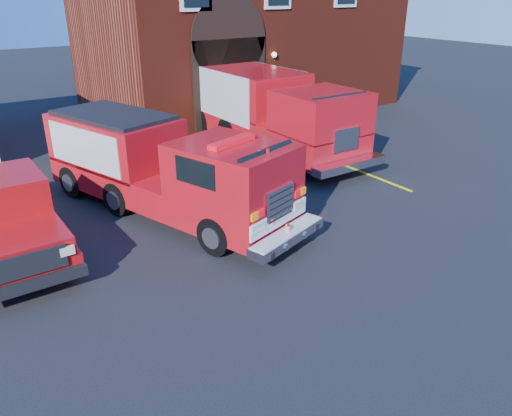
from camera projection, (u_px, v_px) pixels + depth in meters
ground at (230, 238)px, 12.97m from camera, size 100.00×100.00×0.00m
parking_stripe_near at (377, 178)px, 17.05m from camera, size 0.12×3.00×0.01m
parking_stripe_mid at (320, 156)px, 19.32m from camera, size 0.12×3.00×0.01m
parking_stripe_far at (275, 138)px, 21.60m from camera, size 0.12×3.00×0.01m
fire_station at (236, 23)px, 26.44m from camera, size 15.20×10.20×8.45m
fire_engine at (163, 167)px, 13.98m from camera, size 4.86×8.84×2.63m
pickup_truck at (0, 213)px, 12.13m from camera, size 2.27×6.13×2.00m
secondary_truck at (268, 108)px, 19.59m from camera, size 2.92×9.19×2.98m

